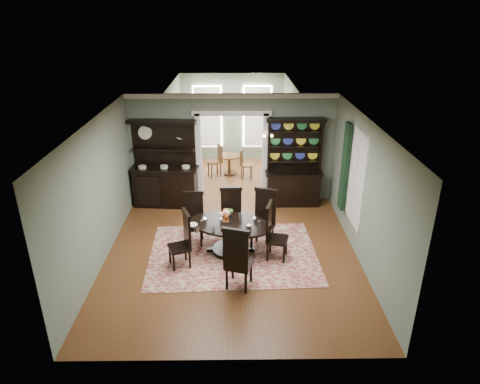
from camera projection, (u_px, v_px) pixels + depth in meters
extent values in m
cube|color=brown|center=(232.00, 256.00, 9.41)|extent=(5.50, 6.00, 0.01)
cube|color=silver|center=(231.00, 123.00, 8.20)|extent=(5.50, 6.00, 0.01)
cube|color=slate|center=(98.00, 195.00, 8.77)|extent=(0.01, 6.00, 3.00)
cube|color=slate|center=(364.00, 193.00, 8.84)|extent=(0.01, 6.00, 3.00)
cube|color=slate|center=(230.00, 280.00, 6.06)|extent=(5.50, 0.01, 3.00)
cube|color=slate|center=(164.00, 149.00, 11.53)|extent=(1.85, 0.01, 3.00)
cube|color=slate|center=(299.00, 149.00, 11.57)|extent=(1.85, 0.01, 3.00)
cube|color=slate|center=(232.00, 103.00, 11.05)|extent=(1.80, 0.01, 0.50)
cube|color=silver|center=(232.00, 96.00, 10.93)|extent=(5.50, 0.10, 0.12)
cube|color=brown|center=(233.00, 177.00, 13.76)|extent=(3.50, 3.50, 0.01)
cube|color=silver|center=(232.00, 82.00, 12.55)|extent=(3.50, 3.50, 0.01)
cube|color=slate|center=(175.00, 132.00, 13.13)|extent=(0.01, 3.50, 3.00)
cube|color=slate|center=(289.00, 131.00, 13.17)|extent=(0.01, 3.50, 3.00)
cube|color=slate|center=(232.00, 118.00, 14.76)|extent=(3.50, 0.01, 3.00)
cube|color=silver|center=(208.00, 117.00, 14.68)|extent=(1.05, 0.06, 2.20)
cube|color=silver|center=(257.00, 117.00, 14.70)|extent=(1.05, 0.06, 2.20)
cube|color=silver|center=(199.00, 158.00, 11.64)|extent=(0.14, 0.25, 2.50)
cube|color=silver|center=(265.00, 158.00, 11.66)|extent=(0.14, 0.25, 2.50)
cube|color=silver|center=(232.00, 112.00, 11.15)|extent=(2.08, 0.25, 0.14)
cube|color=white|center=(357.00, 178.00, 9.34)|extent=(0.02, 1.10, 2.00)
cube|color=silver|center=(356.00, 178.00, 9.34)|extent=(0.01, 1.22, 2.12)
cube|color=black|center=(345.00, 167.00, 9.97)|extent=(0.10, 0.35, 2.10)
cube|color=gold|center=(268.00, 137.00, 11.35)|extent=(0.08, 0.05, 0.18)
sphere|color=#FFD88C|center=(264.00, 136.00, 11.18)|extent=(0.07, 0.07, 0.07)
sphere|color=#FFD88C|center=(272.00, 136.00, 11.18)|extent=(0.07, 0.07, 0.07)
cube|color=maroon|center=(233.00, 254.00, 9.49)|extent=(3.77, 2.84, 0.01)
ellipsoid|color=black|center=(230.00, 224.00, 9.30)|extent=(2.08, 1.64, 0.05)
cylinder|color=black|center=(230.00, 226.00, 9.31)|extent=(2.11, 2.11, 0.03)
cylinder|color=black|center=(231.00, 237.00, 9.43)|extent=(0.23, 0.23, 0.63)
cylinder|color=black|center=(231.00, 250.00, 9.56)|extent=(0.80, 0.80, 0.10)
cylinder|color=silver|center=(227.00, 220.00, 9.36)|extent=(0.32, 0.32, 0.06)
cube|color=black|center=(194.00, 227.00, 9.74)|extent=(0.44, 0.42, 0.06)
cube|color=black|center=(194.00, 208.00, 9.77)|extent=(0.44, 0.05, 0.74)
cube|color=black|center=(193.00, 193.00, 9.61)|extent=(0.47, 0.07, 0.08)
cylinder|color=black|center=(186.00, 239.00, 9.67)|extent=(0.05, 0.05, 0.44)
cylinder|color=black|center=(201.00, 239.00, 9.68)|extent=(0.05, 0.05, 0.44)
cylinder|color=black|center=(188.00, 231.00, 9.99)|extent=(0.05, 0.05, 0.44)
cylinder|color=black|center=(202.00, 231.00, 9.99)|extent=(0.05, 0.05, 0.44)
cube|color=black|center=(232.00, 225.00, 9.75)|extent=(0.48, 0.47, 0.06)
cube|color=black|center=(231.00, 205.00, 9.77)|extent=(0.47, 0.07, 0.79)
cube|color=black|center=(231.00, 189.00, 9.61)|extent=(0.51, 0.09, 0.08)
cylinder|color=black|center=(224.00, 238.00, 9.67)|extent=(0.05, 0.05, 0.47)
cylinder|color=black|center=(240.00, 238.00, 9.68)|extent=(0.05, 0.05, 0.47)
cylinder|color=black|center=(224.00, 230.00, 10.00)|extent=(0.05, 0.05, 0.47)
cylinder|color=black|center=(239.00, 230.00, 10.02)|extent=(0.05, 0.05, 0.47)
cube|color=black|center=(262.00, 228.00, 9.58)|extent=(0.62, 0.61, 0.06)
cube|color=black|center=(266.00, 207.00, 9.60)|extent=(0.47, 0.22, 0.82)
cube|color=black|center=(266.00, 190.00, 9.43)|extent=(0.52, 0.26, 0.08)
cylinder|color=black|center=(251.00, 240.00, 9.58)|extent=(0.05, 0.05, 0.48)
cylinder|color=black|center=(268.00, 243.00, 9.46)|extent=(0.05, 0.05, 0.48)
cylinder|color=black|center=(257.00, 232.00, 9.90)|extent=(0.05, 0.05, 0.48)
cylinder|color=black|center=(272.00, 235.00, 9.78)|extent=(0.05, 0.05, 0.48)
cube|color=black|center=(179.00, 248.00, 8.89)|extent=(0.55, 0.56, 0.06)
cube|color=black|center=(187.00, 230.00, 8.81)|extent=(0.20, 0.42, 0.74)
cube|color=black|center=(186.00, 214.00, 8.65)|extent=(0.23, 0.47, 0.08)
cylinder|color=black|center=(170.00, 254.00, 9.07)|extent=(0.05, 0.05, 0.44)
cylinder|color=black|center=(174.00, 262.00, 8.78)|extent=(0.05, 0.05, 0.44)
cylinder|color=black|center=(185.00, 251.00, 9.18)|extent=(0.05, 0.05, 0.44)
cylinder|color=black|center=(190.00, 259.00, 8.89)|extent=(0.05, 0.05, 0.44)
cube|color=black|center=(277.00, 240.00, 9.17)|extent=(0.53, 0.55, 0.06)
cube|color=black|center=(269.00, 222.00, 9.05)|extent=(0.16, 0.45, 0.77)
cube|color=black|center=(269.00, 205.00, 8.89)|extent=(0.19, 0.50, 0.08)
cylinder|color=black|center=(284.00, 254.00, 9.06)|extent=(0.05, 0.05, 0.45)
cylinder|color=black|center=(286.00, 246.00, 9.38)|extent=(0.05, 0.05, 0.45)
cylinder|color=black|center=(267.00, 252.00, 9.14)|extent=(0.05, 0.05, 0.45)
cylinder|color=black|center=(270.00, 244.00, 9.45)|extent=(0.05, 0.05, 0.45)
cube|color=black|center=(239.00, 265.00, 8.23)|extent=(0.60, 0.59, 0.06)
cube|color=black|center=(236.00, 251.00, 7.87)|extent=(0.48, 0.19, 0.82)
cube|color=black|center=(236.00, 231.00, 7.70)|extent=(0.53, 0.23, 0.08)
cylinder|color=black|center=(251.00, 271.00, 8.44)|extent=(0.05, 0.05, 0.49)
cylinder|color=black|center=(233.00, 268.00, 8.54)|extent=(0.05, 0.05, 0.49)
cylinder|color=black|center=(246.00, 282.00, 8.11)|extent=(0.05, 0.05, 0.49)
cylinder|color=black|center=(227.00, 279.00, 8.21)|extent=(0.05, 0.05, 0.49)
cube|color=black|center=(166.00, 187.00, 11.63)|extent=(1.72, 0.72, 1.05)
cube|color=black|center=(164.00, 168.00, 11.41)|extent=(1.83, 0.78, 0.05)
cube|color=black|center=(164.00, 143.00, 11.37)|extent=(1.68, 0.23, 1.24)
cube|color=black|center=(164.00, 149.00, 11.33)|extent=(1.65, 0.43, 0.04)
cube|color=black|center=(162.00, 122.00, 11.01)|extent=(1.81, 0.52, 0.08)
cube|color=black|center=(293.00, 188.00, 11.71)|extent=(1.43, 0.51, 0.92)
cube|color=black|center=(294.00, 172.00, 11.52)|extent=(1.53, 0.56, 0.04)
cube|color=black|center=(294.00, 145.00, 11.42)|extent=(1.43, 0.06, 1.39)
cube|color=black|center=(268.00, 146.00, 11.32)|extent=(0.05, 0.27, 1.43)
cube|color=black|center=(321.00, 146.00, 11.34)|extent=(0.05, 0.27, 1.43)
cube|color=black|center=(296.00, 120.00, 11.02)|extent=(1.53, 0.33, 0.08)
cube|color=black|center=(294.00, 161.00, 11.49)|extent=(1.43, 0.27, 0.03)
cube|color=black|center=(295.00, 146.00, 11.33)|extent=(1.43, 0.27, 0.03)
cube|color=black|center=(295.00, 131.00, 11.16)|extent=(1.43, 0.27, 0.03)
cylinder|color=#523317|center=(229.00, 156.00, 13.71)|extent=(0.71, 0.71, 0.04)
cylinder|color=#523317|center=(229.00, 165.00, 13.83)|extent=(0.09, 0.09, 0.62)
cylinder|color=#523317|center=(229.00, 173.00, 13.95)|extent=(0.39, 0.39, 0.05)
cylinder|color=#523317|center=(214.00, 162.00, 13.62)|extent=(0.43, 0.43, 0.04)
cube|color=#523317|center=(220.00, 153.00, 13.58)|extent=(0.18, 0.37, 0.54)
cylinder|color=#523317|center=(209.00, 168.00, 13.79)|extent=(0.04, 0.04, 0.48)
cylinder|color=#523317|center=(212.00, 171.00, 13.54)|extent=(0.04, 0.04, 0.48)
cylinder|color=#523317|center=(217.00, 167.00, 13.90)|extent=(0.04, 0.04, 0.48)
cylinder|color=#523317|center=(221.00, 170.00, 13.65)|extent=(0.04, 0.04, 0.48)
cylinder|color=#523317|center=(247.00, 165.00, 13.48)|extent=(0.39, 0.39, 0.04)
cube|color=#523317|center=(241.00, 157.00, 13.42)|extent=(0.10, 0.35, 0.49)
cylinder|color=#523317|center=(250.00, 173.00, 13.42)|extent=(0.04, 0.04, 0.44)
cylinder|color=#523317|center=(252.00, 170.00, 13.67)|extent=(0.04, 0.04, 0.44)
cylinder|color=#523317|center=(242.00, 173.00, 13.47)|extent=(0.04, 0.04, 0.44)
cylinder|color=#523317|center=(243.00, 170.00, 13.72)|extent=(0.04, 0.04, 0.44)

